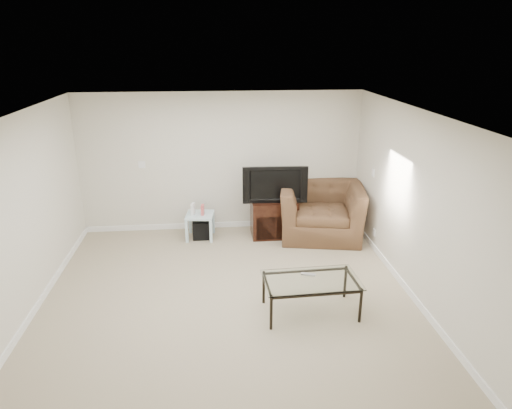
{
  "coord_description": "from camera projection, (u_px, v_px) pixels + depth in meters",
  "views": [
    {
      "loc": [
        -0.13,
        -5.45,
        3.32
      ],
      "look_at": [
        0.5,
        1.2,
        0.9
      ],
      "focal_mm": 32.0,
      "sensor_mm": 36.0,
      "label": 1
    }
  ],
  "objects": [
    {
      "name": "recliner",
      "position": [
        322.0,
        202.0,
        8.03
      ],
      "size": [
        1.57,
        1.17,
        1.25
      ],
      "primitive_type": "imported",
      "rotation": [
        0.0,
        0.0,
        -0.18
      ],
      "color": "brown",
      "rests_on": "floor"
    },
    {
      "name": "remote",
      "position": [
        308.0,
        274.0,
        5.85
      ],
      "size": [
        0.19,
        0.11,
        0.02
      ],
      "primitive_type": "cube",
      "rotation": [
        0.0,
        0.0,
        -0.34
      ],
      "color": "#B2B2B7",
      "rests_on": "coffee_table"
    },
    {
      "name": "ceiling",
      "position": [
        224.0,
        113.0,
        5.4
      ],
      "size": [
        5.0,
        5.0,
        0.0
      ],
      "primitive_type": "plane",
      "color": "white",
      "rests_on": "ground"
    },
    {
      "name": "dvd_player",
      "position": [
        274.0,
        207.0,
        8.02
      ],
      "size": [
        0.43,
        0.31,
        0.06
      ],
      "primitive_type": "cube",
      "rotation": [
        0.0,
        0.0,
        0.01
      ],
      "color": "black",
      "rests_on": "tv_stand"
    },
    {
      "name": "plate_right_outlet",
      "position": [
        374.0,
        232.0,
        7.58
      ],
      "size": [
        0.02,
        0.08,
        0.12
      ],
      "primitive_type": "cube",
      "color": "white",
      "rests_on": "wall_right"
    },
    {
      "name": "plate_right_switch",
      "position": [
        373.0,
        173.0,
        7.54
      ],
      "size": [
        0.02,
        0.09,
        0.13
      ],
      "primitive_type": "cube",
      "color": "white",
      "rests_on": "wall_right"
    },
    {
      "name": "wall_right",
      "position": [
        414.0,
        205.0,
        6.05
      ],
      "size": [
        0.02,
        5.0,
        2.5
      ],
      "primitive_type": "cube",
      "color": "silver",
      "rests_on": "ground"
    },
    {
      "name": "coffee_table",
      "position": [
        310.0,
        296.0,
        5.83
      ],
      "size": [
        1.23,
        0.73,
        0.47
      ],
      "primitive_type": null,
      "rotation": [
        0.0,
        0.0,
        0.04
      ],
      "color": "black",
      "rests_on": "floor"
    },
    {
      "name": "plate_back",
      "position": [
        142.0,
        165.0,
        8.03
      ],
      "size": [
        0.12,
        0.02,
        0.12
      ],
      "primitive_type": "cube",
      "color": "white",
      "rests_on": "wall_back"
    },
    {
      "name": "subwoofer",
      "position": [
        202.0,
        229.0,
        8.09
      ],
      "size": [
        0.33,
        0.33,
        0.33
      ],
      "primitive_type": "cube",
      "rotation": [
        0.0,
        0.0,
        0.01
      ],
      "color": "black",
      "rests_on": "floor"
    },
    {
      "name": "television",
      "position": [
        275.0,
        183.0,
        7.88
      ],
      "size": [
        1.05,
        0.25,
        0.64
      ],
      "primitive_type": "imported",
      "rotation": [
        0.0,
        0.0,
        -0.04
      ],
      "color": "black",
      "rests_on": "tv_stand"
    },
    {
      "name": "tv_stand",
      "position": [
        274.0,
        218.0,
        8.13
      ],
      "size": [
        0.81,
        0.57,
        0.67
      ],
      "primitive_type": null,
      "rotation": [
        0.0,
        0.0,
        0.01
      ],
      "color": "black",
      "rests_on": "floor"
    },
    {
      "name": "game_case",
      "position": [
        203.0,
        210.0,
        7.93
      ],
      "size": [
        0.06,
        0.13,
        0.18
      ],
      "primitive_type": "cube",
      "rotation": [
        0.0,
        0.0,
        -0.11
      ],
      "color": "#CC4C4C",
      "rests_on": "side_table"
    },
    {
      "name": "wall_back",
      "position": [
        221.0,
        162.0,
        8.16
      ],
      "size": [
        5.0,
        0.02,
        2.5
      ],
      "primitive_type": "cube",
      "color": "silver",
      "rests_on": "ground"
    },
    {
      "name": "floor",
      "position": [
        228.0,
        297.0,
        6.25
      ],
      "size": [
        5.0,
        5.0,
        0.0
      ],
      "primitive_type": "plane",
      "color": "tan",
      "rests_on": "ground"
    },
    {
      "name": "wall_left",
      "position": [
        22.0,
        219.0,
        5.6
      ],
      "size": [
        0.02,
        5.0,
        2.5
      ],
      "primitive_type": "cube",
      "color": "silver",
      "rests_on": "ground"
    },
    {
      "name": "side_table",
      "position": [
        200.0,
        226.0,
        8.05
      ],
      "size": [
        0.51,
        0.51,
        0.45
      ],
      "primitive_type": null,
      "rotation": [
        0.0,
        0.0,
        -0.1
      ],
      "color": "silver",
      "rests_on": "floor"
    },
    {
      "name": "game_console",
      "position": [
        193.0,
        209.0,
        7.93
      ],
      "size": [
        0.08,
        0.16,
        0.2
      ],
      "primitive_type": "cube",
      "rotation": [
        0.0,
        0.0,
        -0.2
      ],
      "color": "white",
      "rests_on": "side_table"
    }
  ]
}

